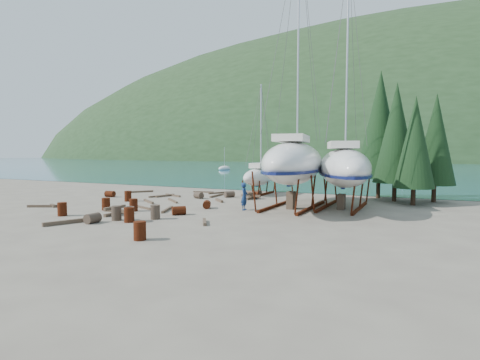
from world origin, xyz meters
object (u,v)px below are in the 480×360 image
at_px(large_sailboat_near, 294,163).
at_px(worker, 244,196).
at_px(small_sailboat_shore, 259,176).
at_px(large_sailboat_far, 343,167).

distance_m(large_sailboat_near, worker, 4.58).
relative_size(small_sailboat_shore, worker, 5.55).
xyz_separation_m(large_sailboat_near, worker, (-2.81, -2.71, -2.39)).
bearing_deg(worker, large_sailboat_near, -53.73).
bearing_deg(small_sailboat_shore, large_sailboat_near, -54.00).
bearing_deg(worker, small_sailboat_shore, 9.72).
distance_m(large_sailboat_far, small_sailboat_shore, 11.34).
height_order(large_sailboat_far, small_sailboat_shore, large_sailboat_far).
bearing_deg(large_sailboat_near, worker, -144.87).
bearing_deg(large_sailboat_near, large_sailboat_far, 12.21).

